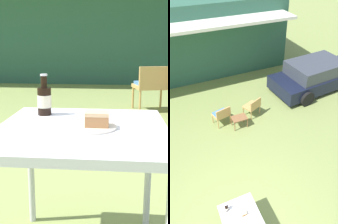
# 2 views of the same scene
# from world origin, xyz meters

# --- Properties ---
(parked_car) EXTENTS (4.43, 2.28, 1.30)m
(parked_car) POSITION_xyz_m (5.46, 4.52, 0.63)
(parked_car) COLOR black
(parked_car) RESTS_ON ground_plane
(wicker_chair_cushioned) EXTENTS (0.66, 0.58, 0.76)m
(wicker_chair_cushioned) POSITION_xyz_m (0.78, 3.84, 0.46)
(wicker_chair_cushioned) COLOR tan
(wicker_chair_cushioned) RESTS_ON ground_plane
(wicker_chair_plain) EXTENTS (0.71, 0.65, 0.76)m
(wicker_chair_plain) POSITION_xyz_m (2.01, 3.83, 0.45)
(wicker_chair_plain) COLOR tan
(wicker_chair_plain) RESTS_ON ground_plane
(garden_side_table) EXTENTS (0.54, 0.39, 0.41)m
(garden_side_table) POSITION_xyz_m (1.30, 3.44, 0.36)
(garden_side_table) COLOR brown
(garden_side_table) RESTS_ON ground_plane
(patio_table) EXTENTS (0.80, 0.83, 0.74)m
(patio_table) POSITION_xyz_m (0.00, 0.00, 0.67)
(patio_table) COLOR silver
(patio_table) RESTS_ON ground_plane
(cake_on_plate) EXTENTS (0.25, 0.25, 0.08)m
(cake_on_plate) POSITION_xyz_m (0.06, -0.01, 0.77)
(cake_on_plate) COLOR silver
(cake_on_plate) RESTS_ON patio_table
(cola_bottle_near) EXTENTS (0.08, 0.08, 0.22)m
(cola_bottle_near) POSITION_xyz_m (-0.23, 0.23, 0.83)
(cola_bottle_near) COLOR black
(cola_bottle_near) RESTS_ON patio_table
(fork) EXTENTS (0.19, 0.02, 0.01)m
(fork) POSITION_xyz_m (-0.01, -0.00, 0.75)
(fork) COLOR silver
(fork) RESTS_ON patio_table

